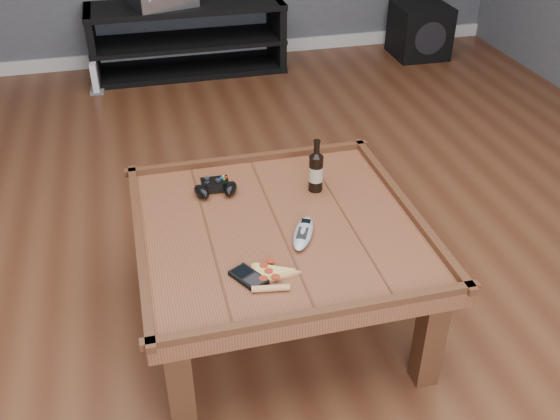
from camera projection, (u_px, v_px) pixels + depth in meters
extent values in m
plane|color=#4E2716|center=(279.00, 318.00, 2.46)|extent=(6.00, 6.00, 0.00)
cube|color=silver|center=(186.00, 54.00, 4.85)|extent=(5.00, 0.02, 0.10)
cube|color=#5B2D1A|center=(279.00, 232.00, 2.23)|extent=(1.00, 1.00, 0.06)
cube|color=#3B2010|center=(180.00, 386.00, 1.93)|extent=(0.08, 0.08, 0.39)
cube|color=#3B2010|center=(429.00, 338.00, 2.10)|extent=(0.08, 0.08, 0.39)
cube|color=#3B2010|center=(157.00, 233.00, 2.61)|extent=(0.08, 0.08, 0.39)
cube|color=#3B2010|center=(347.00, 206.00, 2.78)|extent=(0.08, 0.08, 0.39)
cube|color=#3B2010|center=(250.00, 158.00, 2.60)|extent=(1.03, 0.03, 0.03)
cube|color=#3B2010|center=(319.00, 314.00, 1.82)|extent=(1.03, 0.03, 0.03)
cube|color=#3B2010|center=(405.00, 204.00, 2.31)|extent=(0.03, 1.03, 0.03)
cube|color=#3B2010|center=(140.00, 242.00, 2.11)|extent=(0.03, 1.03, 0.03)
cube|color=black|center=(185.00, 6.00, 4.42)|extent=(1.40, 0.45, 0.04)
cube|color=black|center=(188.00, 41.00, 4.56)|extent=(1.40, 0.45, 0.03)
cube|color=black|center=(190.00, 68.00, 4.67)|extent=(1.40, 0.45, 0.04)
cube|color=black|center=(93.00, 46.00, 4.41)|extent=(0.05, 0.44, 0.50)
cube|color=black|center=(276.00, 31.00, 4.68)|extent=(0.05, 0.44, 0.50)
cylinder|color=black|center=(316.00, 173.00, 2.37)|extent=(0.05, 0.05, 0.15)
cone|color=black|center=(317.00, 154.00, 2.33)|extent=(0.05, 0.05, 0.03)
cylinder|color=black|center=(317.00, 147.00, 2.31)|extent=(0.02, 0.02, 0.05)
cylinder|color=black|center=(317.00, 141.00, 2.30)|extent=(0.03, 0.03, 0.01)
cylinder|color=tan|center=(316.00, 173.00, 2.37)|extent=(0.06, 0.06, 0.06)
cube|color=black|center=(215.00, 184.00, 2.40)|extent=(0.11, 0.07, 0.04)
ellipsoid|color=black|center=(202.00, 192.00, 2.36)|extent=(0.07, 0.10, 0.04)
ellipsoid|color=black|center=(231.00, 188.00, 2.38)|extent=(0.08, 0.10, 0.04)
cylinder|color=black|center=(207.00, 179.00, 2.39)|extent=(0.02, 0.02, 0.01)
cylinder|color=black|center=(218.00, 181.00, 2.38)|extent=(0.02, 0.02, 0.01)
cylinder|color=yellow|center=(223.00, 176.00, 2.41)|extent=(0.01, 0.01, 0.01)
cylinder|color=red|center=(226.00, 177.00, 2.40)|extent=(0.01, 0.01, 0.01)
cylinder|color=#0C33CC|center=(221.00, 178.00, 2.40)|extent=(0.01, 0.01, 0.01)
cylinder|color=#0C9919|center=(224.00, 179.00, 2.39)|extent=(0.01, 0.01, 0.01)
cylinder|color=tan|center=(271.00, 288.00, 1.91)|extent=(0.12, 0.04, 0.02)
cylinder|color=#A02F14|center=(263.00, 278.00, 1.94)|extent=(0.03, 0.03, 0.00)
cylinder|color=#A02F14|center=(276.00, 277.00, 1.95)|extent=(0.03, 0.03, 0.00)
cylinder|color=#A02F14|center=(269.00, 271.00, 1.97)|extent=(0.03, 0.03, 0.00)
cylinder|color=#A02F14|center=(264.00, 265.00, 2.00)|extent=(0.03, 0.03, 0.00)
cylinder|color=#A02F14|center=(271.00, 261.00, 2.02)|extent=(0.03, 0.03, 0.00)
cube|color=black|center=(249.00, 278.00, 1.96)|extent=(0.12, 0.14, 0.02)
cube|color=black|center=(242.00, 271.00, 1.97)|extent=(0.07, 0.07, 0.00)
cube|color=black|center=(255.00, 280.00, 1.94)|extent=(0.07, 0.07, 0.00)
ellipsoid|color=#9EA2AB|center=(303.00, 233.00, 2.15)|extent=(0.14, 0.21, 0.03)
cube|color=black|center=(306.00, 221.00, 2.19)|extent=(0.04, 0.04, 0.00)
cube|color=black|center=(302.00, 233.00, 2.13)|extent=(0.06, 0.08, 0.00)
cube|color=#9D9FA7|center=(171.00, 0.00, 4.22)|extent=(0.40, 0.12, 0.15)
cylinder|color=#9D9FA7|center=(153.00, 3.00, 4.16)|extent=(0.06, 0.03, 0.05)
cube|color=black|center=(420.00, 31.00, 4.86)|extent=(0.40, 0.40, 0.40)
cylinder|color=black|center=(430.00, 39.00, 4.70)|extent=(0.25, 0.02, 0.25)
cube|color=slate|center=(97.00, 90.00, 4.37)|extent=(0.10, 0.17, 0.02)
cube|color=white|center=(95.00, 75.00, 4.31)|extent=(0.05, 0.15, 0.20)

